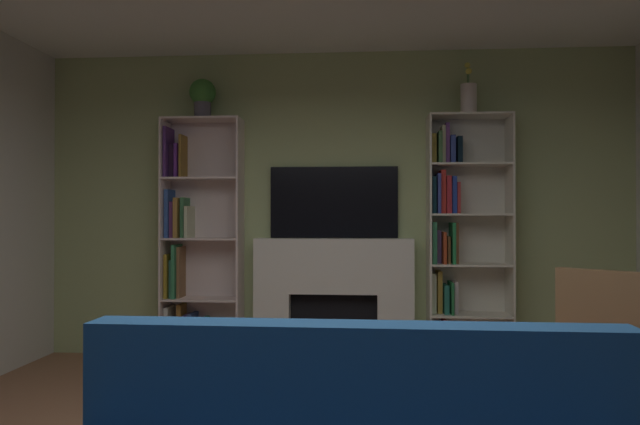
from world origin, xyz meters
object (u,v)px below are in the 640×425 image
(fireplace, at_px, (334,296))
(armchair, at_px, (592,356))
(tv, at_px, (334,202))
(potted_plant, at_px, (203,96))
(bookshelf_left, at_px, (194,250))
(bookshelf_right, at_px, (457,236))
(vase_with_flowers, at_px, (469,98))

(fireplace, xyz_separation_m, armchair, (1.57, -1.89, -0.06))
(tv, bearing_deg, potted_plant, -174.37)
(tv, relative_size, bookshelf_left, 0.53)
(bookshelf_right, distance_m, vase_with_flowers, 1.25)
(fireplace, distance_m, potted_plant, 2.22)
(fireplace, bearing_deg, potted_plant, -178.00)
(bookshelf_right, relative_size, vase_with_flowers, 4.69)
(fireplace, xyz_separation_m, bookshelf_right, (1.12, -0.01, 0.56))
(tv, distance_m, bookshelf_right, 1.16)
(tv, bearing_deg, bookshelf_left, -176.65)
(bookshelf_right, xyz_separation_m, vase_with_flowers, (0.10, -0.03, 1.24))
(fireplace, distance_m, vase_with_flowers, 2.17)
(tv, height_order, bookshelf_right, bookshelf_right)
(bookshelf_left, bearing_deg, bookshelf_right, -0.20)
(vase_with_flowers, distance_m, armchair, 2.65)
(bookshelf_right, height_order, armchair, bookshelf_right)
(bookshelf_right, distance_m, armchair, 2.03)
(tv, xyz_separation_m, vase_with_flowers, (1.22, -0.12, 0.93))
(potted_plant, relative_size, vase_with_flowers, 0.78)
(bookshelf_left, bearing_deg, armchair, -33.27)
(fireplace, bearing_deg, armchair, -50.29)
(bookshelf_right, xyz_separation_m, armchair, (0.45, -1.88, -0.62))
(tv, height_order, armchair, tv)
(bookshelf_left, distance_m, armchair, 3.48)
(potted_plant, bearing_deg, armchair, -33.54)
(tv, bearing_deg, fireplace, -90.00)
(bookshelf_right, bearing_deg, potted_plant, -179.15)
(fireplace, distance_m, bookshelf_right, 1.25)
(potted_plant, bearing_deg, bookshelf_left, 155.49)
(fireplace, xyz_separation_m, vase_with_flowers, (1.22, -0.04, 1.80))
(bookshelf_left, height_order, armchair, bookshelf_left)
(fireplace, height_order, potted_plant, potted_plant)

